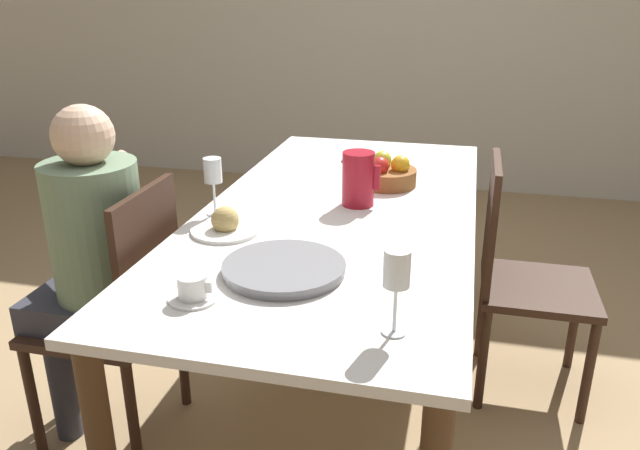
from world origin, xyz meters
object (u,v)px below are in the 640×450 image
at_px(chair_person_side, 122,310).
at_px(teacup_near_person, 193,289).
at_px(wine_glass_water, 213,173).
at_px(chair_opposite, 519,274).
at_px(wine_glass_juice, 397,273).
at_px(fruit_bowl, 387,174).
at_px(serving_tray, 284,268).
at_px(red_pitcher, 358,178).
at_px(person_seated, 91,250).
at_px(bread_plate, 225,225).

bearing_deg(chair_person_side, teacup_near_person, -128.03).
distance_m(wine_glass_water, teacup_near_person, 0.64).
relative_size(chair_opposite, wine_glass_juice, 4.43).
bearing_deg(chair_person_side, fruit_bowl, -47.29).
relative_size(teacup_near_person, serving_tray, 0.37).
distance_m(chair_person_side, serving_tray, 0.70).
distance_m(red_pitcher, wine_glass_juice, 0.89).
distance_m(chair_person_side, wine_glass_water, 0.56).
bearing_deg(wine_glass_water, serving_tray, -47.14).
bearing_deg(person_seated, wine_glass_juice, -110.40).
bearing_deg(bread_plate, serving_tray, -42.62).
relative_size(chair_person_side, bread_plate, 4.11).
height_order(chair_person_side, fruit_bowl, chair_person_side).
xyz_separation_m(wine_glass_juice, fruit_bowl, (-0.17, 1.11, -0.11)).
distance_m(chair_person_side, wine_glass_juice, 1.12).
relative_size(wine_glass_juice, teacup_near_person, 1.62).
xyz_separation_m(red_pitcher, wine_glass_water, (-0.47, -0.21, 0.05)).
xyz_separation_m(red_pitcher, serving_tray, (-0.10, -0.61, -0.08)).
bearing_deg(wine_glass_water, red_pitcher, 24.76).
bearing_deg(person_seated, serving_tray, -101.60).
height_order(person_seated, red_pitcher, person_seated).
distance_m(person_seated, bread_plate, 0.46).
height_order(chair_person_side, bread_plate, chair_person_side).
bearing_deg(wine_glass_water, wine_glass_juice, -42.22).
xyz_separation_m(person_seated, wine_glass_water, (0.34, 0.25, 0.21)).
relative_size(person_seated, bread_plate, 5.26).
bearing_deg(person_seated, teacup_near_person, -123.38).
xyz_separation_m(person_seated, bread_plate, (0.44, 0.11, 0.09)).
relative_size(chair_person_side, teacup_near_person, 7.18).
xyz_separation_m(person_seated, wine_glass_juice, (1.05, -0.39, 0.22)).
relative_size(wine_glass_water, bread_plate, 0.90).
distance_m(wine_glass_juice, bread_plate, 0.80).
relative_size(chair_opposite, red_pitcher, 4.72).
relative_size(chair_person_side, person_seated, 0.78).
distance_m(red_pitcher, fruit_bowl, 0.27).
relative_size(red_pitcher, wine_glass_juice, 0.94).
relative_size(chair_opposite, teacup_near_person, 7.18).
height_order(chair_person_side, wine_glass_water, wine_glass_water).
bearing_deg(teacup_near_person, fruit_bowl, 71.87).
xyz_separation_m(chair_opposite, red_pitcher, (-0.60, -0.14, 0.37)).
relative_size(wine_glass_juice, serving_tray, 0.61).
distance_m(chair_person_side, chair_opposite, 1.45).
distance_m(wine_glass_juice, serving_tray, 0.44).
height_order(red_pitcher, wine_glass_juice, wine_glass_juice).
bearing_deg(wine_glass_juice, red_pitcher, 105.69).
xyz_separation_m(serving_tray, fruit_bowl, (0.17, 0.87, 0.03)).
relative_size(chair_opposite, fruit_bowl, 3.99).
bearing_deg(teacup_near_person, bread_plate, 101.30).
xyz_separation_m(chair_opposite, bread_plate, (-0.97, -0.50, 0.30)).
distance_m(chair_opposite, teacup_near_person, 1.33).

